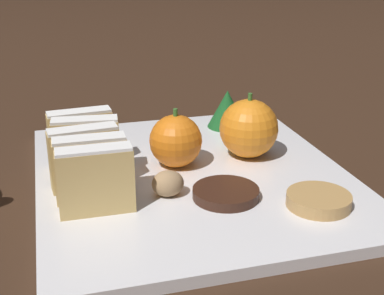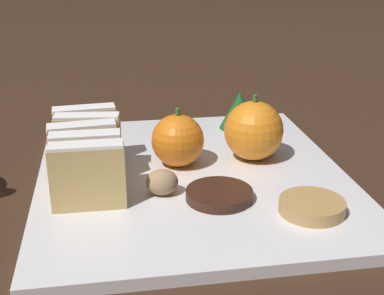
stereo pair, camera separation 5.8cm
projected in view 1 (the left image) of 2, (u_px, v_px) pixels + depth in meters
name	position (u px, v px, depth m)	size (l,w,h in m)	color
ground_plane	(192.00, 182.00, 0.60)	(6.00, 6.00, 0.00)	#382316
serving_platter	(192.00, 177.00, 0.60)	(0.34, 0.38, 0.01)	white
stollen_slice_front	(96.00, 181.00, 0.50)	(0.07, 0.02, 0.07)	tan
stollen_slice_second	(91.00, 169.00, 0.53)	(0.07, 0.02, 0.07)	tan
stollen_slice_third	(85.00, 158.00, 0.55)	(0.07, 0.03, 0.07)	tan
stollen_slice_fourth	(86.00, 147.00, 0.58)	(0.07, 0.03, 0.07)	tan
stollen_slice_fifth	(81.00, 138.00, 0.60)	(0.07, 0.03, 0.07)	tan
orange_near	(176.00, 141.00, 0.60)	(0.06, 0.06, 0.07)	orange
orange_far	(249.00, 128.00, 0.63)	(0.07, 0.07, 0.08)	orange
walnut	(168.00, 183.00, 0.54)	(0.03, 0.03, 0.03)	tan
chocolate_cookie	(226.00, 193.00, 0.54)	(0.07, 0.07, 0.01)	#381E14
gingerbread_cookie	(319.00, 200.00, 0.52)	(0.06, 0.06, 0.01)	tan
evergreen_sprig	(227.00, 109.00, 0.73)	(0.05, 0.05, 0.05)	#195623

